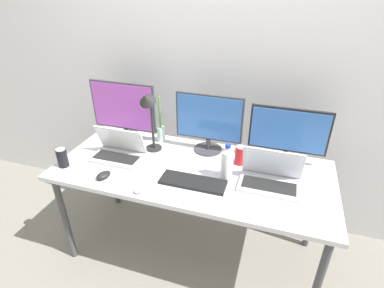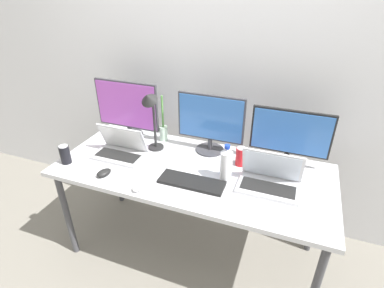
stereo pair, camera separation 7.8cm
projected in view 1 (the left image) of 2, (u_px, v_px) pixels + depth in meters
The scene contains 16 objects.
ground_plane at pixel (192, 249), 2.28m from camera, with size 16.00×16.00×0.00m, color gray.
wall_back at pixel (217, 59), 2.13m from camera, with size 7.00×0.08×2.60m, color silver.
work_desk at pixel (192, 176), 1.95m from camera, with size 1.75×0.75×0.74m.
monitor_left at pixel (123, 110), 2.19m from camera, with size 0.50×0.20×0.43m.
monitor_center at pixel (209, 122), 2.01m from camera, with size 0.46×0.20×0.41m.
monitor_right at pixel (288, 134), 1.89m from camera, with size 0.49×0.18×0.38m.
laptop_silver at pixel (119, 151), 2.01m from camera, with size 0.34×0.21×0.21m.
laptop_secondary at pixel (270, 177), 1.75m from camera, with size 0.35×0.22×0.23m.
keyboard_main at pixel (193, 182), 1.77m from camera, with size 0.39×0.14×0.02m, color black.
mouse_by_keyboard at pixel (103, 175), 1.82m from camera, with size 0.06×0.10×0.04m, color black.
mouse_by_laptop at pixel (140, 188), 1.71m from camera, with size 0.06×0.09×0.03m, color silver.
water_bottle at pixel (227, 163), 1.78m from camera, with size 0.07×0.07×0.23m.
soda_can_near_keyboard at pixel (62, 158), 1.91m from camera, with size 0.07×0.07×0.13m.
soda_can_by_laptop at pixel (240, 155), 1.94m from camera, with size 0.07×0.07×0.13m.
bamboo_vase at pixel (161, 132), 2.21m from camera, with size 0.06×0.06×0.35m.
desk_lamp at pixel (149, 111), 1.95m from camera, with size 0.11×0.18×0.46m.
Camera 1 is at (0.49, -1.52, 1.81)m, focal length 28.00 mm.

